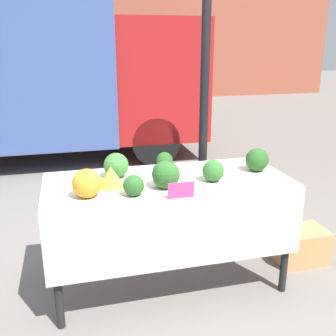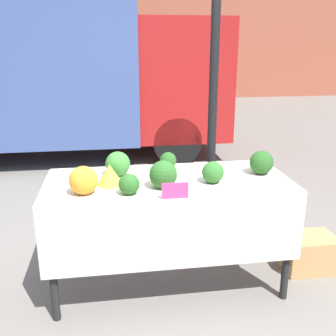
# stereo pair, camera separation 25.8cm
# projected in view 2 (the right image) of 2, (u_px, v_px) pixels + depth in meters

# --- Properties ---
(ground_plane) EXTENTS (40.00, 40.00, 0.00)m
(ground_plane) POSITION_uv_depth(u_px,v_px,m) (168.00, 282.00, 2.85)
(ground_plane) COLOR slate
(building_facade) EXTENTS (16.00, 0.60, 5.24)m
(building_facade) POSITION_uv_depth(u_px,v_px,m) (118.00, 9.00, 11.56)
(building_facade) COLOR brown
(building_facade) RESTS_ON ground_plane
(tent_pole) EXTENTS (0.07, 0.07, 2.29)m
(tent_pole) POSITION_uv_depth(u_px,v_px,m) (213.00, 112.00, 3.08)
(tent_pole) COLOR black
(tent_pole) RESTS_ON ground_plane
(parked_truck) EXTENTS (5.32, 1.92, 2.65)m
(parked_truck) POSITION_uv_depth(u_px,v_px,m) (28.00, 62.00, 5.65)
(parked_truck) COLOR #384C84
(parked_truck) RESTS_ON ground_plane
(market_table) EXTENTS (1.62, 0.70, 0.79)m
(market_table) POSITION_uv_depth(u_px,v_px,m) (169.00, 199.00, 2.59)
(market_table) COLOR beige
(market_table) RESTS_ON ground_plane
(orange_cauliflower) EXTENTS (0.17, 0.17, 0.17)m
(orange_cauliflower) POSITION_uv_depth(u_px,v_px,m) (83.00, 180.00, 2.33)
(orange_cauliflower) COLOR orange
(orange_cauliflower) RESTS_ON market_table
(romanesco_head) EXTENTS (0.17, 0.17, 0.14)m
(romanesco_head) POSITION_uv_depth(u_px,v_px,m) (110.00, 175.00, 2.49)
(romanesco_head) COLOR #93B238
(romanesco_head) RESTS_ON market_table
(broccoli_head_0) EXTENTS (0.16, 0.16, 0.16)m
(broccoli_head_0) POSITION_uv_depth(u_px,v_px,m) (261.00, 163.00, 2.70)
(broccoli_head_0) COLOR #23511E
(broccoli_head_0) RESTS_ON market_table
(broccoli_head_1) EXTENTS (0.12, 0.12, 0.12)m
(broccoli_head_1) POSITION_uv_depth(u_px,v_px,m) (168.00, 160.00, 2.83)
(broccoli_head_1) COLOR #23511E
(broccoli_head_1) RESTS_ON market_table
(broccoli_head_2) EXTENTS (0.17, 0.17, 0.17)m
(broccoli_head_2) POSITION_uv_depth(u_px,v_px,m) (118.00, 164.00, 2.66)
(broccoli_head_2) COLOR #387533
(broccoli_head_2) RESTS_ON market_table
(broccoli_head_3) EXTENTS (0.13, 0.13, 0.13)m
(broccoli_head_3) POSITION_uv_depth(u_px,v_px,m) (129.00, 184.00, 2.34)
(broccoli_head_3) COLOR #285B23
(broccoli_head_3) RESTS_ON market_table
(broccoli_head_4) EXTENTS (0.18, 0.18, 0.18)m
(broccoli_head_4) POSITION_uv_depth(u_px,v_px,m) (163.00, 174.00, 2.43)
(broccoli_head_4) COLOR #285B23
(broccoli_head_4) RESTS_ON market_table
(broccoli_head_5) EXTENTS (0.14, 0.14, 0.14)m
(broccoli_head_5) POSITION_uv_depth(u_px,v_px,m) (213.00, 172.00, 2.53)
(broccoli_head_5) COLOR #2D6628
(broccoli_head_5) RESTS_ON market_table
(price_sign) EXTENTS (0.16, 0.01, 0.10)m
(price_sign) POSITION_uv_depth(u_px,v_px,m) (175.00, 191.00, 2.27)
(price_sign) COLOR #E53D84
(price_sign) RESTS_ON market_table
(produce_crate) EXTENTS (0.39, 0.29, 0.27)m
(produce_crate) POSITION_uv_depth(u_px,v_px,m) (308.00, 252.00, 2.99)
(produce_crate) COLOR tan
(produce_crate) RESTS_ON ground_plane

